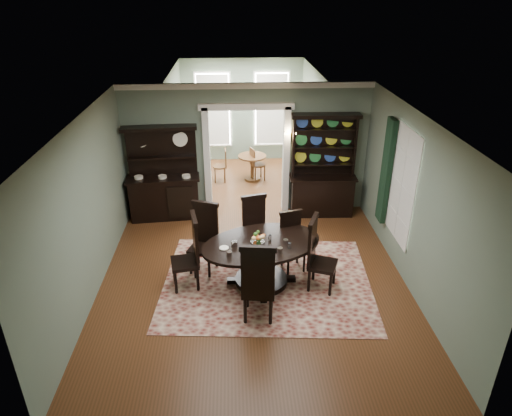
{
  "coord_description": "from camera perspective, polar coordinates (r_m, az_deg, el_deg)",
  "views": [
    {
      "loc": [
        -0.32,
        -6.81,
        4.89
      ],
      "look_at": [
        0.08,
        0.6,
        1.22
      ],
      "focal_mm": 32.0,
      "sensor_mm": 36.0,
      "label": 1
    }
  ],
  "objects": [
    {
      "name": "sideboard",
      "position": [
        10.54,
        -11.43,
        2.62
      ],
      "size": [
        1.66,
        0.71,
        2.13
      ],
      "rotation": [
        0.0,
        0.0,
        0.09
      ],
      "color": "black",
      "rests_on": "floor"
    },
    {
      "name": "rug",
      "position": [
        8.41,
        1.38,
        -9.18
      ],
      "size": [
        3.93,
        3.21,
        0.01
      ],
      "primitive_type": "cube",
      "rotation": [
        0.0,
        0.0,
        -0.08
      ],
      "color": "maroon",
      "rests_on": "floor"
    },
    {
      "name": "chair_end_right",
      "position": [
        7.97,
        7.63,
        -5.5
      ],
      "size": [
        0.63,
        0.64,
        1.36
      ],
      "rotation": [
        0.0,
        0.0,
        -1.95
      ],
      "color": "black",
      "rests_on": "rug"
    },
    {
      "name": "chair_far_left",
      "position": [
        8.49,
        -6.44,
        -3.36
      ],
      "size": [
        0.62,
        0.61,
        1.34
      ],
      "rotation": [
        0.0,
        0.0,
        2.8
      ],
      "color": "black",
      "rests_on": "rug"
    },
    {
      "name": "room",
      "position": [
        7.62,
        -0.37,
        0.56
      ],
      "size": [
        5.51,
        6.01,
        3.01
      ],
      "color": "#5A2E17",
      "rests_on": "ground"
    },
    {
      "name": "parlor_chair_right",
      "position": [
        12.44,
        -0.0,
        5.63
      ],
      "size": [
        0.43,
        0.42,
        0.92
      ],
      "rotation": [
        0.0,
        0.0,
        -1.25
      ],
      "color": "brown",
      "rests_on": "parlor_floor"
    },
    {
      "name": "wall_sconce",
      "position": [
        10.19,
        4.25,
        9.14
      ],
      "size": [
        0.27,
        0.21,
        0.21
      ],
      "color": "#AE8F2E",
      "rests_on": "back_wall_right"
    },
    {
      "name": "chair_near",
      "position": [
        7.11,
        0.28,
        -9.15
      ],
      "size": [
        0.59,
        0.57,
        1.45
      ],
      "rotation": [
        0.0,
        0.0,
        -0.12
      ],
      "color": "black",
      "rests_on": "rug"
    },
    {
      "name": "chair_end_left",
      "position": [
        8.01,
        -8.18,
        -5.27
      ],
      "size": [
        0.57,
        0.59,
        1.38
      ],
      "rotation": [
        0.0,
        0.0,
        1.75
      ],
      "color": "black",
      "rests_on": "rug"
    },
    {
      "name": "chair_far_right",
      "position": [
        8.54,
        4.47,
        -3.86
      ],
      "size": [
        0.52,
        0.5,
        1.15
      ],
      "rotation": [
        0.0,
        0.0,
        3.41
      ],
      "color": "black",
      "rests_on": "rug"
    },
    {
      "name": "right_window",
      "position": [
        8.93,
        16.9,
        3.55
      ],
      "size": [
        0.15,
        1.47,
        2.12
      ],
      "color": "white",
      "rests_on": "wall_right"
    },
    {
      "name": "welsh_dresser",
      "position": [
        10.57,
        8.28,
        3.6
      ],
      "size": [
        1.53,
        0.59,
        2.36
      ],
      "rotation": [
        0.0,
        0.0,
        -0.03
      ],
      "color": "black",
      "rests_on": "floor"
    },
    {
      "name": "chair_far_mid",
      "position": [
        8.79,
        -0.1,
        -2.25
      ],
      "size": [
        0.58,
        0.56,
        1.3
      ],
      "rotation": [
        0.0,
        0.0,
        3.4
      ],
      "color": "black",
      "rests_on": "rug"
    },
    {
      "name": "dining_table",
      "position": [
        8.07,
        0.7,
        -5.89
      ],
      "size": [
        2.46,
        2.46,
        0.84
      ],
      "rotation": [
        0.0,
        0.0,
        0.3
      ],
      "color": "black",
      "rests_on": "rug"
    },
    {
      "name": "doorway_trim",
      "position": [
        10.34,
        -1.18,
        7.89
      ],
      "size": [
        2.08,
        0.25,
        2.57
      ],
      "color": "silver",
      "rests_on": "floor"
    },
    {
      "name": "parlor_chair_left",
      "position": [
        12.41,
        -4.28,
        5.45
      ],
      "size": [
        0.38,
        0.38,
        0.9
      ],
      "rotation": [
        0.0,
        0.0,
        1.62
      ],
      "color": "brown",
      "rests_on": "parlor_floor"
    },
    {
      "name": "parlor_table",
      "position": [
        12.46,
        -0.48,
        5.51
      ],
      "size": [
        0.76,
        0.76,
        0.7
      ],
      "color": "brown",
      "rests_on": "parlor_floor"
    },
    {
      "name": "centerpiece",
      "position": [
        7.88,
        0.19,
        -4.08
      ],
      "size": [
        1.24,
        0.8,
        0.2
      ],
      "color": "silver",
      "rests_on": "dining_table"
    },
    {
      "name": "parlor",
      "position": [
        12.8,
        -1.59,
        11.04
      ],
      "size": [
        3.51,
        3.5,
        3.01
      ],
      "color": "#5A2E17",
      "rests_on": "ground"
    }
  ]
}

